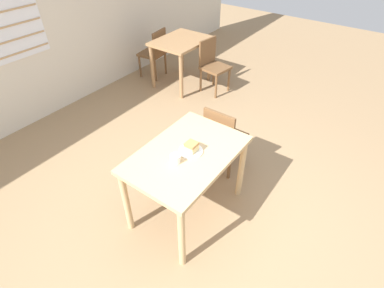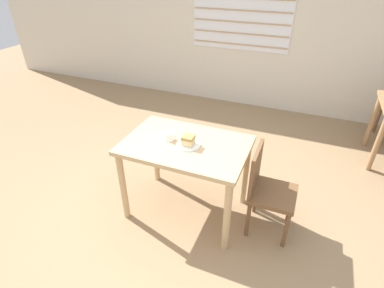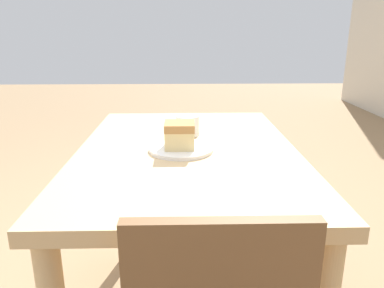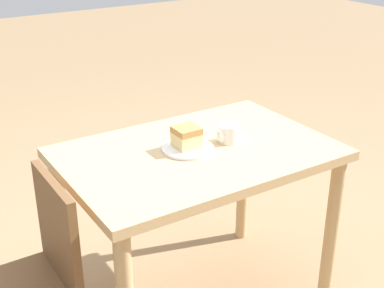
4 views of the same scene
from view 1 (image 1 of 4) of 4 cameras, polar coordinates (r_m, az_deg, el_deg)
name	(u,v)px [view 1 (image 1 of 4)]	position (r m, az deg, el deg)	size (l,w,h in m)	color
ground_plane	(209,228)	(3.01, 3.27, -15.61)	(14.00, 14.00, 0.00)	#997A56
dining_table_near	(187,162)	(2.67, -0.99, -3.53)	(1.08, 0.72, 0.76)	tan
dining_table_far	(181,48)	(5.03, -2.08, 17.84)	(0.89, 0.69, 0.76)	#9E754C
chair_near_window	(223,137)	(3.29, 5.95, 1.31)	(0.38, 0.38, 0.83)	brown
chair_far_corner	(213,64)	(4.90, 3.94, 14.95)	(0.43, 0.43, 0.83)	brown
chair_far_opposite	(155,52)	(5.39, -7.13, 17.04)	(0.43, 0.43, 0.83)	brown
plate	(191,151)	(2.60, -0.23, -1.33)	(0.21, 0.21, 0.01)	white
cake_slice	(191,147)	(2.56, -0.11, -0.53)	(0.10, 0.10, 0.08)	#E5CC89
coffee_mug	(175,159)	(2.48, -3.17, -2.79)	(0.09, 0.09, 0.08)	white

